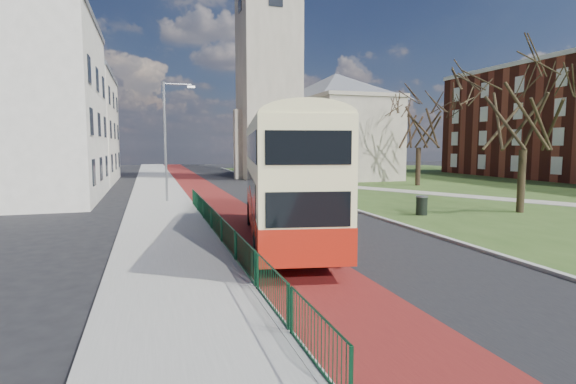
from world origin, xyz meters
name	(u,v)px	position (x,y,z in m)	size (l,w,h in m)	color
ground	(328,264)	(0.00, 0.00, 0.00)	(160.00, 160.00, 0.00)	black
road_carriageway	(247,197)	(1.50, 20.00, 0.01)	(9.00, 120.00, 0.01)	black
bus_lane	(212,198)	(-1.20, 20.00, 0.01)	(3.40, 120.00, 0.01)	#591414
pavement_west	(159,199)	(-5.00, 20.00, 0.06)	(4.00, 120.00, 0.12)	gray
kerb_west	(187,198)	(-3.00, 20.00, 0.07)	(0.25, 120.00, 0.13)	#999993
kerb_east	(296,191)	(6.10, 22.00, 0.07)	(0.25, 80.00, 0.13)	#999993
grass_green	(490,186)	(26.00, 22.00, 0.02)	(40.00, 80.00, 0.04)	#304D1B
footpath	(546,203)	(20.00, 10.00, 0.06)	(2.20, 36.00, 0.03)	#9E998C
pedestrian_railing	(221,231)	(-2.95, 4.00, 0.55)	(0.07, 24.00, 1.12)	#0D3A21
gothic_church	(305,67)	(12.56, 38.00, 13.13)	(16.38, 18.00, 40.00)	gray
street_block_near	(20,108)	(-14.00, 22.00, 6.51)	(10.30, 14.30, 13.00)	beige
street_block_far	(63,127)	(-14.00, 38.00, 5.76)	(10.30, 16.30, 11.50)	beige
streetlamp	(167,135)	(-4.35, 18.00, 4.59)	(2.13, 0.18, 8.00)	gray
bus	(285,172)	(-0.39, 3.70, 2.85)	(4.94, 12.24, 4.99)	#A61D0F
winter_tree_near	(526,100)	(14.94, 7.11, 6.51)	(7.30, 7.30, 9.34)	#2E2517
winter_tree_far	(420,118)	(19.27, 24.14, 6.55)	(7.77, 7.77, 9.40)	black
litter_bin	(422,205)	(8.87, 7.92, 0.58)	(0.78, 0.78, 1.08)	black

